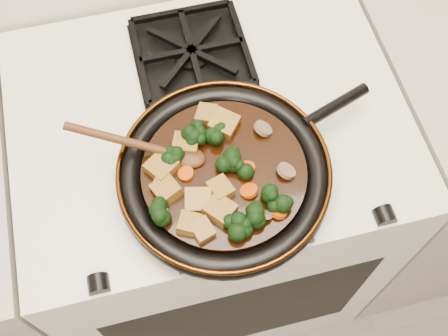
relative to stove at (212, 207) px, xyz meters
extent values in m
cube|color=white|center=(0.00, 0.00, 0.00)|extent=(0.76, 0.60, 0.90)
cylinder|color=black|center=(-0.01, -0.15, 0.48)|extent=(0.34, 0.34, 0.01)
torus|color=black|center=(-0.01, -0.15, 0.49)|extent=(0.37, 0.37, 0.04)
torus|color=#432009|center=(-0.01, -0.15, 0.51)|extent=(0.37, 0.37, 0.01)
cylinder|color=black|center=(0.22, -0.07, 0.51)|extent=(0.14, 0.07, 0.02)
cylinder|color=black|center=(-0.01, -0.15, 0.50)|extent=(0.28, 0.28, 0.02)
cube|color=olive|center=(-0.11, -0.13, 0.52)|extent=(0.06, 0.06, 0.03)
cube|color=olive|center=(-0.07, -0.25, 0.52)|extent=(0.04, 0.04, 0.02)
cube|color=olive|center=(-0.06, -0.09, 0.52)|extent=(0.06, 0.05, 0.03)
cube|color=olive|center=(-0.03, -0.22, 0.52)|extent=(0.06, 0.06, 0.03)
cube|color=olive|center=(-0.11, -0.17, 0.52)|extent=(0.06, 0.06, 0.03)
cube|color=olive|center=(-0.06, -0.20, 0.52)|extent=(0.05, 0.05, 0.03)
cube|color=olive|center=(-0.01, -0.04, 0.52)|extent=(0.05, 0.05, 0.03)
cube|color=olive|center=(-0.02, -0.19, 0.52)|extent=(0.05, 0.05, 0.03)
cube|color=olive|center=(0.01, -0.07, 0.52)|extent=(0.06, 0.06, 0.03)
cube|color=olive|center=(-0.08, -0.24, 0.52)|extent=(0.05, 0.05, 0.03)
cylinder|color=#C64205|center=(0.03, -0.16, 0.51)|extent=(0.03, 0.03, 0.02)
cylinder|color=#C64205|center=(0.02, -0.20, 0.51)|extent=(0.03, 0.03, 0.02)
cylinder|color=#C64205|center=(0.00, -0.08, 0.51)|extent=(0.03, 0.03, 0.01)
cylinder|color=#C64205|center=(-0.07, -0.15, 0.51)|extent=(0.03, 0.03, 0.01)
cylinder|color=#C64205|center=(0.06, -0.25, 0.51)|extent=(0.03, 0.03, 0.02)
cylinder|color=#7E6648|center=(0.08, -0.09, 0.52)|extent=(0.04, 0.04, 0.03)
cylinder|color=#7E6648|center=(0.04, -0.25, 0.52)|extent=(0.03, 0.03, 0.03)
cylinder|color=#7E6648|center=(-0.11, -0.16, 0.52)|extent=(0.04, 0.04, 0.03)
cylinder|color=#7E6648|center=(0.09, -0.18, 0.52)|extent=(0.04, 0.04, 0.02)
ellipsoid|color=#4A250F|center=(-0.06, -0.12, 0.51)|extent=(0.07, 0.06, 0.02)
cylinder|color=#4A250F|center=(-0.15, -0.08, 0.54)|extent=(0.02, 0.02, 0.21)
camera|label=1|loc=(-0.11, -0.57, 1.36)|focal=45.00mm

